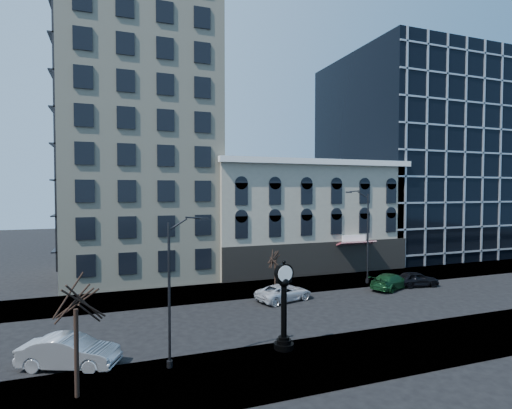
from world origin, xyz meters
name	(u,v)px	position (x,y,z in m)	size (l,w,h in m)	color
ground	(249,319)	(0.00, 0.00, 0.00)	(160.00, 160.00, 0.00)	black
sidewalk_far	(220,291)	(0.00, 8.00, 0.06)	(160.00, 6.00, 0.12)	gray
sidewalk_near	(299,364)	(0.00, -8.00, 0.06)	(160.00, 6.00, 0.12)	gray
cream_tower	(139,97)	(-6.11, 18.88, 19.32)	(15.90, 15.40, 42.50)	beige
victorian_row	(301,217)	(12.00, 15.89, 6.00)	(22.60, 11.19, 12.50)	#A29B86
glass_office	(408,157)	(32.00, 20.91, 14.00)	(20.00, 20.15, 28.00)	black
street_clock	(284,309)	(0.03, -6.00, 2.41)	(1.15, 1.15, 5.07)	black
street_lamp_near	(180,251)	(-5.85, -6.14, 6.03)	(2.02, 0.46, 7.83)	black
street_lamp_far	(361,212)	(13.68, 6.21, 7.07)	(2.31, 0.98, 9.21)	black
bare_tree_near	(75,290)	(-10.64, -7.78, 4.84)	(3.64, 3.64, 6.24)	black
bare_tree_far	(275,255)	(5.12, 7.28, 3.22)	(2.40, 2.40, 4.12)	black
car_near_b	(70,352)	(-11.24, -4.19, 0.82)	(1.74, 4.98, 1.64)	#A5A8AD
car_far_a	(284,292)	(4.27, 3.48, 0.68)	(2.26, 4.90, 1.36)	silver
car_far_b	(391,281)	(15.23, 3.66, 0.72)	(2.02, 4.98, 1.45)	#143F1E
car_far_c	(416,279)	(18.08, 3.61, 0.72)	(1.70, 4.24, 1.44)	black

